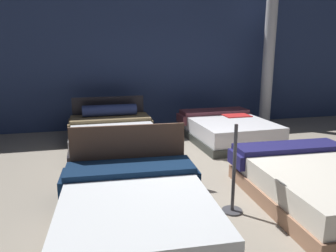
% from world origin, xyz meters
% --- Properties ---
extents(ground_plane, '(18.00, 18.00, 0.02)m').
position_xyz_m(ground_plane, '(0.00, 0.00, -0.01)').
color(ground_plane, gray).
extents(showroom_back_wall, '(18.00, 0.06, 3.50)m').
position_xyz_m(showroom_back_wall, '(0.00, 3.56, 1.75)').
color(showroom_back_wall, navy).
rests_on(showroom_back_wall, ground_plane).
extents(bed_0, '(1.77, 2.14, 0.89)m').
position_xyz_m(bed_0, '(-1.13, -1.02, 0.20)').
color(bed_0, '#50382A').
rests_on(bed_0, ground_plane).
extents(bed_1, '(1.73, 2.15, 0.53)m').
position_xyz_m(bed_1, '(1.17, -1.09, 0.23)').
color(bed_1, '#9A6E53').
rests_on(bed_1, ground_plane).
extents(bed_2, '(1.72, 2.04, 0.89)m').
position_xyz_m(bed_2, '(-1.15, 1.90, 0.26)').
color(bed_2, black).
rests_on(bed_2, ground_plane).
extents(bed_3, '(1.68, 2.09, 0.55)m').
position_xyz_m(bed_3, '(1.22, 1.81, 0.24)').
color(bed_3, '#2E322F').
rests_on(bed_3, ground_plane).
extents(price_sign, '(0.28, 0.24, 1.15)m').
position_xyz_m(price_sign, '(0.00, -1.06, 0.45)').
color(price_sign, '#3F3F44').
rests_on(price_sign, ground_plane).
extents(support_pillar, '(0.28, 0.28, 3.50)m').
position_xyz_m(support_pillar, '(2.78, 2.97, 1.75)').
color(support_pillar, silver).
rests_on(support_pillar, ground_plane).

